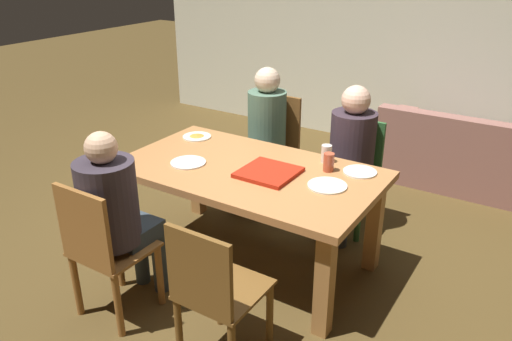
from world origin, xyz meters
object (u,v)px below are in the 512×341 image
object	(u,v)px
plate_0	(327,186)
plate_2	(360,172)
plate_1	(188,163)
plate_3	(197,136)
couch	(470,159)
chair_1	(354,172)
dining_table	(248,183)
chair_3	(214,292)
person_2	(264,128)
chair_2	(272,144)
drinking_glass_1	(329,162)
person_0	(115,208)
chair_0	(103,249)
person_1	(350,149)
pizza_box_0	(268,172)
drinking_glass_0	(326,154)

from	to	relation	value
plate_0	plate_2	distance (m)	0.33
plate_0	plate_1	xyz separation A→B (m)	(-1.01, -0.19, 0.00)
plate_2	plate_3	xyz separation A→B (m)	(-1.39, -0.05, 0.00)
couch	chair_1	bearing A→B (deg)	-118.25
dining_table	plate_3	xyz separation A→B (m)	(-0.70, 0.30, 0.12)
plate_0	plate_2	xyz separation A→B (m)	(0.10, 0.32, 0.00)
chair_3	couch	distance (m)	3.31
person_2	chair_2	bearing A→B (deg)	90.00
plate_2	drinking_glass_1	xyz separation A→B (m)	(-0.20, -0.09, 0.06)
chair_2	plate_1	world-z (taller)	chair_2
dining_table	chair_3	distance (m)	1.06
person_0	drinking_glass_1	size ratio (longest dim) A/B	9.47
chair_0	plate_0	bearing A→B (deg)	46.09
person_2	person_1	bearing A→B (deg)	-1.85
plate_0	chair_3	bearing A→B (deg)	-100.17
person_2	pizza_box_0	xyz separation A→B (m)	(0.58, -0.87, 0.04)
chair_0	plate_3	xyz separation A→B (m)	(-0.30, 1.31, 0.27)
person_2	drinking_glass_1	world-z (taller)	person_2
chair_3	drinking_glass_1	world-z (taller)	chair_3
plate_2	person_1	bearing A→B (deg)	119.71
plate_3	drinking_glass_0	xyz separation A→B (m)	(1.11, 0.09, 0.05)
chair_1	dining_table	bearing A→B (deg)	-113.10
person_0	person_2	distance (m)	1.73
person_2	drinking_glass_1	bearing A→B (deg)	-33.75
chair_3	drinking_glass_0	world-z (taller)	chair_3
pizza_box_0	drinking_glass_1	distance (m)	0.42
dining_table	drinking_glass_1	world-z (taller)	drinking_glass_1
dining_table	plate_1	world-z (taller)	plate_1
dining_table	drinking_glass_1	distance (m)	0.58
chair_3	pizza_box_0	xyz separation A→B (m)	(-0.24, 0.96, 0.28)
chair_3	plate_3	xyz separation A→B (m)	(-1.11, 1.27, 0.28)
couch	plate_2	bearing A→B (deg)	-102.42
person_0	chair_3	world-z (taller)	person_0
plate_2	drinking_glass_0	world-z (taller)	drinking_glass_0
person_0	person_1	bearing A→B (deg)	64.36
person_2	plate_3	world-z (taller)	person_2
chair_1	drinking_glass_0	xyz separation A→B (m)	(-0.00, -0.57, 0.36)
chair_1	drinking_glass_1	world-z (taller)	chair_1
dining_table	couch	xyz separation A→B (m)	(1.11, 2.26, -0.37)
pizza_box_0	plate_1	distance (m)	0.60
couch	chair_3	bearing A→B (deg)	-102.15
chair_1	chair_3	distance (m)	1.93
chair_0	couch	distance (m)	3.60
plate_0	person_0	bearing A→B (deg)	-137.89
plate_2	person_0	bearing A→B (deg)	-131.81
plate_3	chair_2	bearing A→B (deg)	67.54
person_0	drinking_glass_1	xyz separation A→B (m)	(0.90, 1.13, 0.10)
chair_2	plate_0	xyz separation A→B (m)	(1.00, -0.99, 0.24)
person_1	plate_2	bearing A→B (deg)	-60.29
chair_1	drinking_glass_0	bearing A→B (deg)	-90.30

